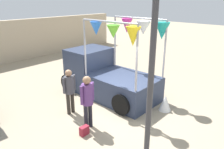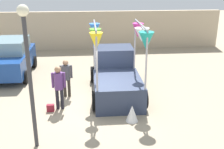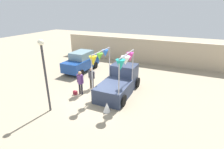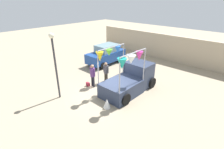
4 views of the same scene
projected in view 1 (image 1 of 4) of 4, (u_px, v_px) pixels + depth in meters
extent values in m
plane|color=gray|center=(116.00, 110.00, 8.00)|extent=(60.00, 60.00, 0.00)
cube|color=#2D3851|center=(123.00, 88.00, 8.70)|extent=(1.90, 2.60, 1.00)
cube|color=#2D3851|center=(89.00, 68.00, 9.83)|extent=(1.80, 1.40, 1.80)
cube|color=#8CB2C6|center=(89.00, 59.00, 9.68)|extent=(1.76, 1.37, 0.60)
cylinder|color=black|center=(68.00, 83.00, 9.56)|extent=(0.22, 0.76, 0.76)
cylinder|color=black|center=(99.00, 72.00, 10.89)|extent=(0.22, 0.76, 0.76)
cylinder|color=black|center=(121.00, 104.00, 7.63)|extent=(0.22, 0.76, 0.76)
cylinder|color=black|center=(151.00, 89.00, 8.96)|extent=(0.22, 0.76, 0.76)
cylinder|color=#A5A5AD|center=(85.00, 48.00, 8.34)|extent=(0.07, 0.07, 2.16)
cylinder|color=#A5A5AD|center=(115.00, 42.00, 9.55)|extent=(0.07, 0.07, 2.16)
cylinder|color=#A5A5AD|center=(137.00, 60.00, 6.79)|extent=(0.07, 0.07, 2.16)
cylinder|color=#A5A5AD|center=(165.00, 50.00, 8.01)|extent=(0.07, 0.07, 2.16)
cylinder|color=#A5A5AD|center=(108.00, 22.00, 7.21)|extent=(0.07, 2.44, 0.07)
cylinder|color=#A5A5AD|center=(139.00, 18.00, 8.42)|extent=(0.07, 2.44, 0.07)
cone|color=yellow|center=(133.00, 36.00, 6.66)|extent=(0.64, 0.64, 0.60)
cone|color=teal|center=(162.00, 31.00, 7.88)|extent=(0.75, 0.75, 0.62)
cone|color=#66CC33|center=(113.00, 32.00, 7.16)|extent=(0.60, 0.60, 0.43)
cone|color=white|center=(144.00, 28.00, 8.39)|extent=(0.68, 0.68, 0.52)
cone|color=blue|center=(96.00, 28.00, 7.66)|extent=(0.47, 0.47, 0.47)
cone|color=#D83399|center=(127.00, 26.00, 8.90)|extent=(0.52, 0.52, 0.58)
cylinder|color=black|center=(86.00, 117.00, 6.76)|extent=(0.13, 0.13, 0.83)
cylinder|color=black|center=(90.00, 115.00, 6.88)|extent=(0.13, 0.13, 0.83)
cylinder|color=#593372|center=(87.00, 94.00, 6.57)|extent=(0.34, 0.34, 0.66)
sphere|color=#997051|center=(87.00, 80.00, 6.42)|extent=(0.25, 0.25, 0.25)
cylinder|color=#593372|center=(82.00, 96.00, 6.41)|extent=(0.09, 0.09, 0.59)
cylinder|color=#593372|center=(93.00, 91.00, 6.72)|extent=(0.09, 0.09, 0.59)
cylinder|color=#2D2823|center=(68.00, 104.00, 7.64)|extent=(0.13, 0.13, 0.78)
cylinder|color=#2D2823|center=(73.00, 102.00, 7.77)|extent=(0.13, 0.13, 0.78)
cylinder|color=#3F3F47|center=(69.00, 85.00, 7.47)|extent=(0.34, 0.34, 0.62)
sphere|color=#997051|center=(68.00, 73.00, 7.33)|extent=(0.23, 0.23, 0.23)
cylinder|color=#3F3F47|center=(64.00, 86.00, 7.31)|extent=(0.09, 0.09, 0.55)
cylinder|color=#3F3F47|center=(74.00, 82.00, 7.62)|extent=(0.09, 0.09, 0.55)
cube|color=maroon|center=(84.00, 131.00, 6.54)|extent=(0.28, 0.16, 0.28)
cylinder|color=#333338|center=(150.00, 101.00, 4.38)|extent=(0.12, 0.12, 3.91)
cube|color=tan|center=(4.00, 42.00, 13.42)|extent=(18.00, 0.36, 2.60)
cone|color=white|center=(165.00, 103.00, 7.92)|extent=(0.49, 0.49, 0.60)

